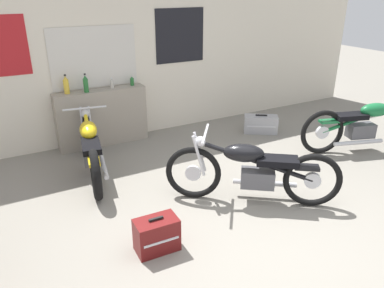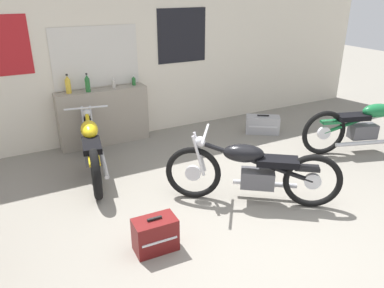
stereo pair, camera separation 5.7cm
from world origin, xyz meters
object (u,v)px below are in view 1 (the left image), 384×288
at_px(bottle_left_center, 86,84).
at_px(hard_case_silver, 261,124).
at_px(motorcycle_yellow, 91,147).
at_px(motorcycle_green, 366,124).
at_px(bottle_center, 112,84).
at_px(hard_case_darkred, 157,235).
at_px(bottle_leftmost, 66,85).
at_px(motorcycle_black, 252,170).
at_px(bottle_right_center, 132,81).

height_order(bottle_left_center, hard_case_silver, bottle_left_center).
bearing_deg(hard_case_silver, motorcycle_yellow, -178.00).
bearing_deg(motorcycle_green, hard_case_silver, 124.52).
bearing_deg(bottle_center, motorcycle_green, -33.77).
relative_size(motorcycle_yellow, hard_case_darkred, 4.75).
height_order(bottle_leftmost, bottle_center, bottle_leftmost).
distance_m(motorcycle_black, hard_case_silver, 2.44).
distance_m(bottle_left_center, hard_case_darkred, 3.09).
bearing_deg(bottle_center, hard_case_silver, -19.58).
xyz_separation_m(bottle_leftmost, motorcycle_black, (1.57, -2.72, -0.64)).
height_order(motorcycle_yellow, hard_case_silver, motorcycle_yellow).
bearing_deg(bottle_center, bottle_left_center, -174.96).
height_order(bottle_center, bottle_right_center, bottle_center).
height_order(motorcycle_green, motorcycle_black, motorcycle_green).
xyz_separation_m(bottle_center, hard_case_silver, (2.45, -0.87, -0.86)).
xyz_separation_m(motorcycle_green, hard_case_silver, (-0.98, 1.42, -0.28)).
height_order(motorcycle_yellow, motorcycle_green, motorcycle_green).
bearing_deg(bottle_left_center, bottle_leftmost, 167.66).
xyz_separation_m(bottle_right_center, hard_case_silver, (2.09, -0.90, -0.85)).
height_order(bottle_right_center, motorcycle_black, bottle_right_center).
xyz_separation_m(bottle_left_center, hard_case_darkred, (-0.12, -2.95, -0.89)).
relative_size(motorcycle_yellow, motorcycle_green, 0.98).
relative_size(bottle_left_center, hard_case_silver, 0.47).
bearing_deg(bottle_left_center, bottle_right_center, 4.85).
height_order(bottle_leftmost, bottle_right_center, bottle_leftmost).
bearing_deg(motorcycle_black, hard_case_silver, 48.88).
relative_size(bottle_center, motorcycle_yellow, 0.08).
bearing_deg(hard_case_darkred, bottle_right_center, 73.27).
distance_m(motorcycle_black, hard_case_darkred, 1.46).
distance_m(bottle_right_center, hard_case_silver, 2.43).
distance_m(motorcycle_yellow, motorcycle_black, 2.30).
relative_size(motorcycle_black, hard_case_darkred, 3.99).
height_order(bottle_left_center, motorcycle_yellow, bottle_left_center).
height_order(bottle_leftmost, bottle_left_center, bottle_leftmost).
bearing_deg(hard_case_silver, bottle_leftmost, 164.20).
height_order(motorcycle_green, hard_case_silver, motorcycle_green).
distance_m(motorcycle_yellow, hard_case_darkred, 2.03).
distance_m(bottle_center, hard_case_silver, 2.74).
bearing_deg(motorcycle_yellow, hard_case_silver, 2.00).
distance_m(bottle_center, hard_case_darkred, 3.15).
height_order(bottle_center, motorcycle_black, bottle_center).
distance_m(hard_case_silver, hard_case_darkred, 3.67).
relative_size(bottle_right_center, motorcycle_green, 0.08).
height_order(motorcycle_yellow, hard_case_darkred, motorcycle_yellow).
xyz_separation_m(bottle_center, bottle_right_center, (0.36, 0.03, -0.00)).
height_order(bottle_left_center, hard_case_darkred, bottle_left_center).
bearing_deg(bottle_right_center, hard_case_darkred, -106.73).
height_order(bottle_leftmost, hard_case_darkred, bottle_leftmost).
relative_size(hard_case_silver, hard_case_darkred, 1.44).
bearing_deg(hard_case_darkred, hard_case_silver, 35.27).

